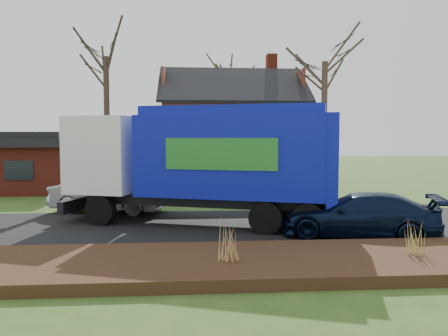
{
  "coord_description": "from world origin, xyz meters",
  "views": [
    {
      "loc": [
        -0.78,
        -16.2,
        3.36
      ],
      "look_at": [
        0.65,
        2.5,
        2.05
      ],
      "focal_mm": 35.0,
      "sensor_mm": 36.0,
      "label": 1
    }
  ],
  "objects": [
    {
      "name": "navy_wagon",
      "position": [
        4.85,
        -2.04,
        0.75
      ],
      "size": [
        5.59,
        3.62,
        1.51
      ],
      "primitive_type": "imported",
      "rotation": [
        0.0,
        0.0,
        -1.89
      ],
      "color": "black",
      "rests_on": "ground"
    },
    {
      "name": "road",
      "position": [
        0.0,
        0.0,
        0.01
      ],
      "size": [
        80.0,
        7.0,
        0.02
      ],
      "primitive_type": "cube",
      "color": "black",
      "rests_on": "ground"
    },
    {
      "name": "garbage_truck",
      "position": [
        -0.2,
        0.52,
        2.6
      ],
      "size": [
        10.89,
        6.01,
        4.52
      ],
      "rotation": [
        0.0,
        0.0,
        -0.32
      ],
      "color": "black",
      "rests_on": "ground"
    },
    {
      "name": "grass_clump_east",
      "position": [
        5.07,
        -5.31,
        0.76
      ],
      "size": [
        0.37,
        0.3,
        0.91
      ],
      "color": "tan",
      "rests_on": "mulch_verge"
    },
    {
      "name": "grass_clump_mid",
      "position": [
        0.19,
        -5.62,
        0.82
      ],
      "size": [
        0.37,
        0.31,
        1.04
      ],
      "color": "tan",
      "rests_on": "mulch_verge"
    },
    {
      "name": "tree_back",
      "position": [
        2.69,
        23.32,
        9.93
      ],
      "size": [
        3.76,
        3.76,
        11.91
      ],
      "color": "#443229",
      "rests_on": "ground"
    },
    {
      "name": "tree_front_east",
      "position": [
        7.2,
        9.5,
        9.13
      ],
      "size": [
        4.05,
        4.05,
        11.24
      ],
      "color": "#443329",
      "rests_on": "ground"
    },
    {
      "name": "silver_sedan",
      "position": [
        -4.46,
        3.58,
        0.83
      ],
      "size": [
        5.33,
        2.9,
        1.67
      ],
      "primitive_type": "imported",
      "rotation": [
        0.0,
        0.0,
        1.34
      ],
      "color": "#96989D",
      "rests_on": "ground"
    },
    {
      "name": "ground",
      "position": [
        0.0,
        0.0,
        0.0
      ],
      "size": [
        120.0,
        120.0,
        0.0
      ],
      "primitive_type": "plane",
      "color": "#2E4A18",
      "rests_on": "ground"
    },
    {
      "name": "main_house",
      "position": [
        1.49,
        13.91,
        4.03
      ],
      "size": [
        12.95,
        8.95,
        9.26
      ],
      "color": "beige",
      "rests_on": "ground"
    },
    {
      "name": "tree_front_west",
      "position": [
        -5.65,
        9.83,
        9.21
      ],
      "size": [
        3.76,
        3.76,
        11.17
      ],
      "color": "#382B21",
      "rests_on": "ground"
    },
    {
      "name": "mulch_verge",
      "position": [
        0.0,
        -5.3,
        0.15
      ],
      "size": [
        80.0,
        3.5,
        0.3
      ],
      "primitive_type": "cube",
      "color": "black",
      "rests_on": "ground"
    },
    {
      "name": "ranch_house",
      "position": [
        -12.0,
        13.0,
        1.81
      ],
      "size": [
        9.8,
        8.2,
        3.7
      ],
      "color": "maroon",
      "rests_on": "ground"
    }
  ]
}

